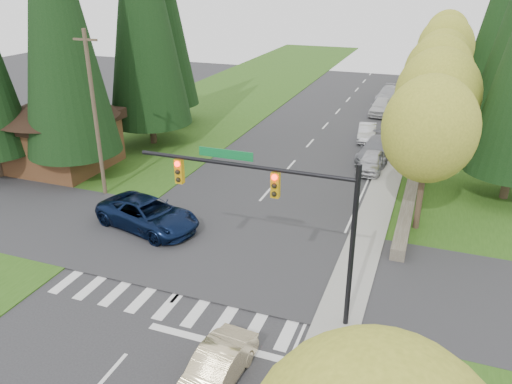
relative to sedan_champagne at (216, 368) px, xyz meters
The scene contains 28 objects.
ground 3.74m from the sedan_champagne, behind, with size 120.00×120.00×0.00m, color #28282B.
grass_east 22.11m from the sedan_champagne, 65.06° to the left, with size 14.00×110.00×0.06m, color #284D14.
grass_west 26.08m from the sedan_champagne, 129.77° to the left, with size 14.00×110.00×0.06m, color #284D14.
cross_street 8.87m from the sedan_champagne, 114.58° to the left, with size 120.00×8.00×0.10m, color #28282B.
sidewalk_east 22.29m from the sedan_champagne, 81.69° to the left, with size 1.80×80.00×0.13m, color gray.
curb_east 22.18m from the sedan_champagne, 83.86° to the left, with size 0.20×80.00×0.13m, color gray.
stone_wall_north 30.45m from the sedan_champagne, 80.70° to the left, with size 0.70×40.00×0.70m, color #4C4438.
traffic_signal 6.31m from the sedan_champagne, 81.37° to the left, with size 8.70×0.37×6.80m.
brown_building 24.11m from the sedan_champagne, 141.15° to the left, with size 8.40×8.40×5.40m.
utility_pole 18.41m from the sedan_champagne, 137.58° to the left, with size 1.60×0.24×10.00m.
decid_tree_0 15.88m from the sedan_champagne, 68.54° to the left, with size 4.80×4.80×8.37m.
decid_tree_1 22.38m from the sedan_champagne, 75.05° to the left, with size 5.20×5.20×8.80m.
decid_tree_2 29.05m from the sedan_champagne, 79.06° to the left, with size 5.00×5.00×8.82m.
decid_tree_3 35.83m from the sedan_champagne, 81.05° to the left, with size 5.00×5.00×8.55m.
decid_tree_4 42.76m from the sedan_champagne, 82.39° to the left, with size 5.40×5.40×9.18m.
decid_tree_5 49.58m from the sedan_champagne, 83.69° to the left, with size 4.80×4.80×8.30m.
decid_tree_6 56.56m from the sedan_champagne, 84.38° to the left, with size 5.20×5.20×8.86m.
conifer_w_a 24.05m from the sedan_champagne, 139.90° to the left, with size 6.12×6.12×19.80m.
conifer_w_b 28.22m from the sedan_champagne, 137.48° to the left, with size 5.44×5.44×17.80m.
conifer_w_e 34.53m from the sedan_champagne, 122.23° to the left, with size 5.78×5.78×18.80m.
conifer_e_c 49.89m from the sedan_champagne, 77.88° to the left, with size 5.10×5.10×16.80m.
sedan_champagne is the anchor object (origin of this frame).
suv_navy 12.16m from the sedan_champagne, 132.09° to the left, with size 2.76×5.98×1.66m, color #0A1533.
parked_car_a 22.08m from the sedan_champagne, 85.01° to the left, with size 1.66×4.11×1.40m, color #B5B6BB.
parked_car_b 24.55m from the sedan_champagne, 85.51° to the left, with size 2.19×5.39×1.56m, color slate.
parked_car_c 29.05m from the sedan_champagne, 88.97° to the left, with size 1.39×4.00×1.32m, color silver.
parked_car_d 37.85m from the sedan_champagne, 89.21° to the left, with size 1.90×4.72×1.61m, color silver.
parked_car_e 44.03m from the sedan_champagne, 89.32° to the left, with size 2.11×5.19×1.51m, color #AAABAF.
Camera 1 is at (9.44, -11.66, 12.76)m, focal length 35.00 mm.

